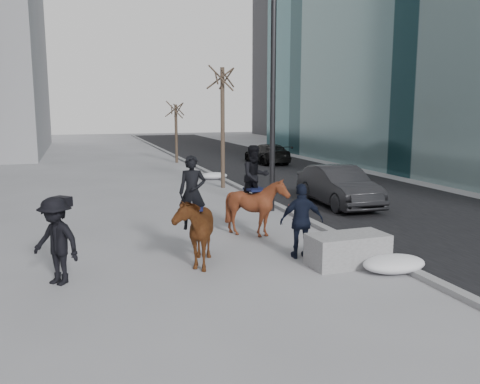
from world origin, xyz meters
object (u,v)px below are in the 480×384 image
object	(u,v)px
mounted_left	(194,224)
car_near	(339,186)
mounted_right	(256,200)
planter	(348,250)

from	to	relation	value
mounted_left	car_near	bearing A→B (deg)	38.48
car_near	mounted_right	distance (m)	5.33
car_near	mounted_left	xyz separation A→B (m)	(-6.43, -5.11, 0.19)
mounted_left	planter	bearing A→B (deg)	-20.09
mounted_left	mounted_right	world-z (taller)	mounted_right
planter	mounted_left	size ratio (longest dim) A/B	0.72
planter	mounted_left	world-z (taller)	mounted_left
planter	car_near	world-z (taller)	car_near
car_near	mounted_left	distance (m)	8.21
car_near	planter	bearing A→B (deg)	-114.60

